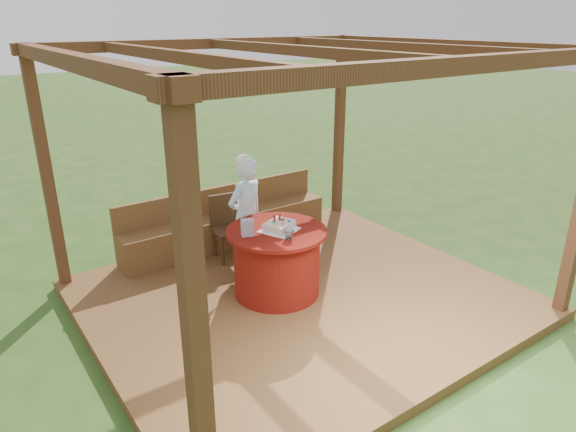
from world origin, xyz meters
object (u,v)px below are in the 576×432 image
object	(u,v)px
elderly_woman	(246,214)
birthday_cake	(279,226)
chair	(227,224)
bench	(227,226)
table	(277,261)
drinking_glass	(289,234)
gift_bag	(247,228)

from	to	relation	value
elderly_woman	birthday_cake	xyz separation A→B (m)	(0.00, -0.71, 0.09)
elderly_woman	chair	bearing A→B (deg)	90.62
bench	chair	xyz separation A→B (m)	(-0.19, -0.36, 0.19)
table	birthday_cake	bearing A→B (deg)	-57.97
table	chair	world-z (taller)	chair
table	chair	distance (m)	1.17
chair	birthday_cake	world-z (taller)	birthday_cake
drinking_glass	elderly_woman	bearing A→B (deg)	87.34
birthday_cake	drinking_glass	xyz separation A→B (m)	(-0.05, -0.25, 0.00)
drinking_glass	table	bearing A→B (deg)	83.92
elderly_woman	bench	bearing A→B (deg)	77.83
bench	drinking_glass	distance (m)	1.91
bench	gift_bag	distance (m)	1.69
chair	elderly_woman	bearing A→B (deg)	-89.38
bench	table	xyz separation A→B (m)	(-0.20, -1.53, 0.13)
elderly_woman	gift_bag	world-z (taller)	elderly_woman
bench	gift_bag	world-z (taller)	gift_bag
chair	drinking_glass	distance (m)	1.49
bench	drinking_glass	size ratio (longest dim) A/B	27.52
chair	gift_bag	size ratio (longest dim) A/B	4.56
chair	birthday_cake	size ratio (longest dim) A/B	1.79
bench	birthday_cake	world-z (taller)	birthday_cake
table	drinking_glass	world-z (taller)	drinking_glass
table	birthday_cake	xyz separation A→B (m)	(0.02, -0.03, 0.43)
chair	drinking_glass	xyz separation A→B (m)	(-0.04, -1.44, 0.38)
gift_bag	table	bearing A→B (deg)	12.89
chair	elderly_woman	xyz separation A→B (m)	(0.01, -0.48, 0.29)
birthday_cake	drinking_glass	world-z (taller)	birthday_cake
bench	birthday_cake	xyz separation A→B (m)	(-0.18, -1.55, 0.56)
elderly_woman	drinking_glass	world-z (taller)	elderly_woman
table	elderly_woman	distance (m)	0.77
birthday_cake	gift_bag	world-z (taller)	gift_bag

